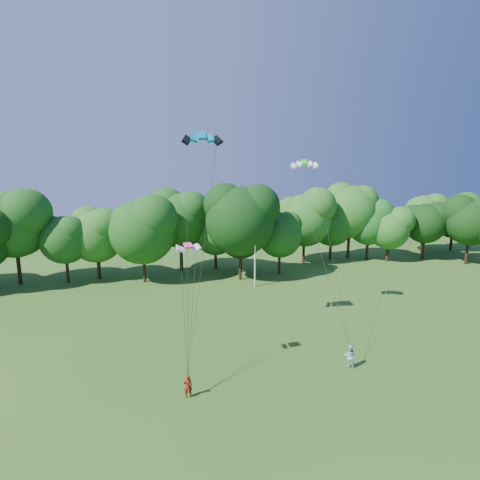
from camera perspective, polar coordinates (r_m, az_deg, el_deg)
name	(u,v)px	position (r m, az deg, el deg)	size (l,w,h in m)	color
ground	(338,465)	(22.02, 14.69, -30.25)	(160.00, 160.00, 0.00)	#265116
utility_pole	(255,256)	(46.20, 2.30, -2.44)	(1.49, 0.48, 7.62)	silver
kite_flyer_left	(188,386)	(25.78, -7.94, -21.17)	(0.56, 0.37, 1.55)	maroon
kite_flyer_right	(350,356)	(29.89, 16.39, -16.59)	(0.84, 0.65, 1.73)	#AFD6F3
kite_teal	(202,136)	(30.50, -5.85, 15.55)	(3.10, 1.60, 0.78)	#04788D
kite_green	(304,162)	(35.50, 9.76, 11.59)	(2.70, 2.03, 0.54)	#30E222
kite_pink	(188,246)	(24.96, -7.90, -0.84)	(1.65, 0.88, 0.29)	#FB4594
tree_back_center	(240,212)	(48.41, 0.04, 4.28)	(9.94, 9.94, 14.46)	black
tree_back_east	(369,220)	(63.69, 19.05, 2.88)	(7.13, 7.13, 10.36)	#372516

